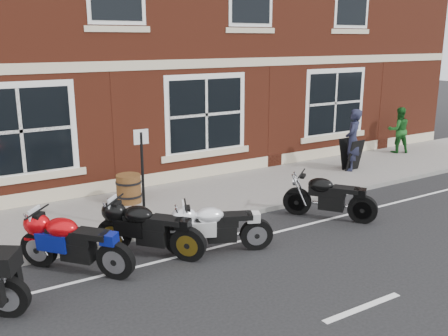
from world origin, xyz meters
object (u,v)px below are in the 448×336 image
(moto_sport_silver, at_px, (217,225))
(moto_naked_black, at_px, (328,195))
(pedestrian_left, at_px, (353,140))
(parking_sign, at_px, (143,173))
(a_board_sign, at_px, (351,154))
(barrel_planter, at_px, (129,189))
(moto_sport_red, at_px, (74,241))
(pedestrian_right, at_px, (399,130))
(moto_sport_black, at_px, (149,227))

(moto_sport_silver, relative_size, moto_naked_black, 1.09)
(pedestrian_left, height_order, parking_sign, parking_sign)
(a_board_sign, height_order, barrel_planter, a_board_sign)
(moto_sport_silver, distance_m, pedestrian_left, 7.15)
(moto_sport_red, distance_m, parking_sign, 2.12)
(moto_sport_silver, distance_m, barrel_planter, 3.50)
(moto_naked_black, distance_m, barrel_planter, 4.83)
(pedestrian_left, bearing_deg, moto_sport_silver, -9.96)
(pedestrian_right, distance_m, a_board_sign, 3.33)
(moto_sport_silver, relative_size, a_board_sign, 2.08)
(a_board_sign, xyz_separation_m, barrel_planter, (-7.04, 0.58, -0.13))
(pedestrian_left, xyz_separation_m, pedestrian_right, (3.23, 0.93, -0.14))
(moto_sport_red, xyz_separation_m, barrel_planter, (2.14, 2.88, -0.12))
(moto_sport_red, distance_m, barrel_planter, 3.59)
(a_board_sign, bearing_deg, parking_sign, -174.53)
(barrel_planter, bearing_deg, moto_sport_red, -126.58)
(moto_sport_black, distance_m, moto_naked_black, 4.36)
(moto_sport_black, height_order, pedestrian_left, pedestrian_left)
(pedestrian_left, bearing_deg, parking_sign, -23.37)
(a_board_sign, bearing_deg, moto_sport_black, -168.15)
(moto_sport_red, height_order, parking_sign, parking_sign)
(moto_sport_red, relative_size, parking_sign, 0.85)
(barrel_planter, bearing_deg, a_board_sign, -4.74)
(moto_sport_silver, distance_m, a_board_sign, 7.19)
(a_board_sign, bearing_deg, moto_sport_red, -170.82)
(moto_sport_red, height_order, moto_naked_black, moto_sport_red)
(pedestrian_left, xyz_separation_m, a_board_sign, (0.04, 0.07, -0.47))
(moto_naked_black, height_order, pedestrian_left, pedestrian_left)
(pedestrian_right, height_order, barrel_planter, pedestrian_right)
(moto_sport_silver, bearing_deg, parking_sign, 53.02)
(pedestrian_left, relative_size, barrel_planter, 2.69)
(moto_naked_black, height_order, a_board_sign, a_board_sign)
(moto_naked_black, height_order, parking_sign, parking_sign)
(moto_sport_red, height_order, pedestrian_right, pedestrian_right)
(barrel_planter, bearing_deg, moto_naked_black, -41.50)
(moto_sport_red, relative_size, pedestrian_right, 1.14)
(moto_sport_silver, relative_size, pedestrian_right, 1.24)
(pedestrian_left, relative_size, parking_sign, 0.87)
(a_board_sign, bearing_deg, pedestrian_left, -123.05)
(moto_sport_red, relative_size, pedestrian_left, 0.97)
(moto_sport_black, relative_size, barrel_planter, 2.55)
(moto_sport_red, distance_m, moto_naked_black, 5.77)
(pedestrian_left, height_order, pedestrian_right, pedestrian_left)
(moto_sport_red, relative_size, moto_sport_black, 1.03)
(moto_sport_red, xyz_separation_m, moto_naked_black, (5.76, -0.32, -0.03))
(moto_sport_black, relative_size, moto_naked_black, 0.98)
(pedestrian_right, bearing_deg, moto_sport_silver, 47.55)
(moto_sport_black, relative_size, pedestrian_left, 0.95)
(parking_sign, bearing_deg, moto_sport_black, -103.27)
(moto_sport_silver, height_order, moto_naked_black, moto_naked_black)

